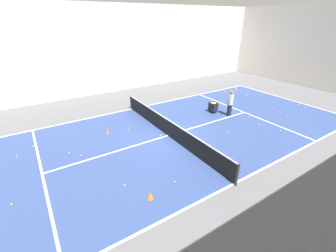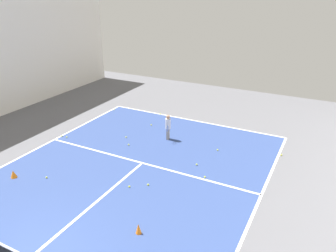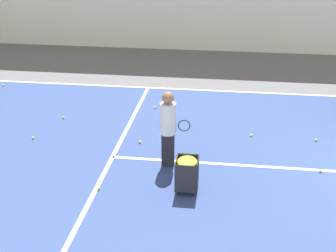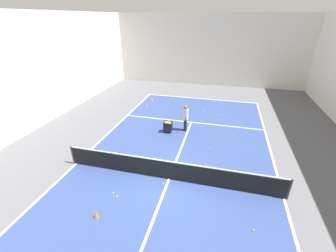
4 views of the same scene
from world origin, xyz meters
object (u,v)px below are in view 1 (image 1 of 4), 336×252
at_px(tennis_net, 168,127).
at_px(coach_at_net, 230,101).
at_px(training_cone_0, 224,91).
at_px(training_cone_1, 107,131).
at_px(ball_cart, 213,105).

xyz_separation_m(tennis_net, coach_at_net, (-0.20, 5.21, 0.51)).
bearing_deg(training_cone_0, training_cone_1, -79.64).
relative_size(ball_cart, training_cone_1, 2.23).
distance_m(tennis_net, coach_at_net, 5.24).
distance_m(coach_at_net, training_cone_0, 5.56).
distance_m(ball_cart, training_cone_1, 7.61).
bearing_deg(coach_at_net, training_cone_0, -135.16).
distance_m(coach_at_net, ball_cart, 1.29).
bearing_deg(training_cone_1, ball_cart, 83.29).
height_order(training_cone_0, training_cone_1, training_cone_1).
bearing_deg(tennis_net, training_cone_0, 115.84).
bearing_deg(ball_cart, coach_at_net, 26.88).
bearing_deg(ball_cart, tennis_net, -74.91).
xyz_separation_m(coach_at_net, training_cone_1, (-1.95, -8.09, -0.87)).
distance_m(ball_cart, training_cone_0, 5.19).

